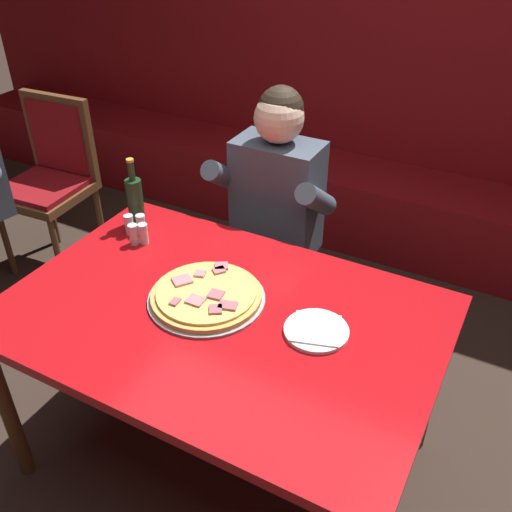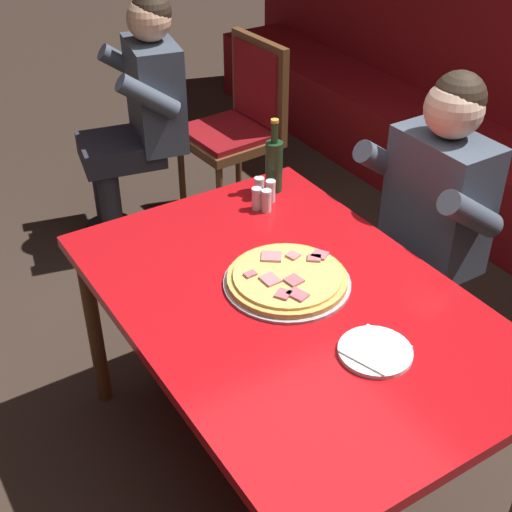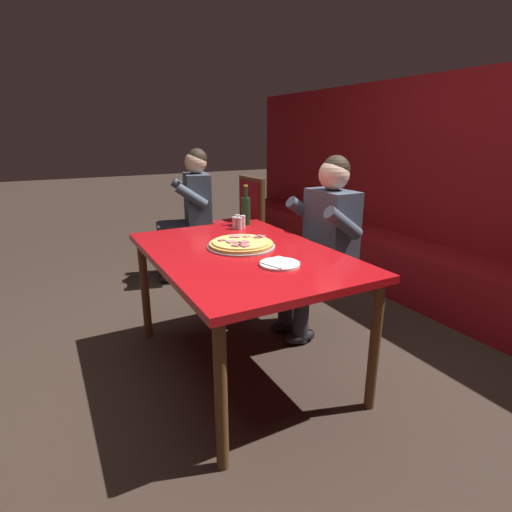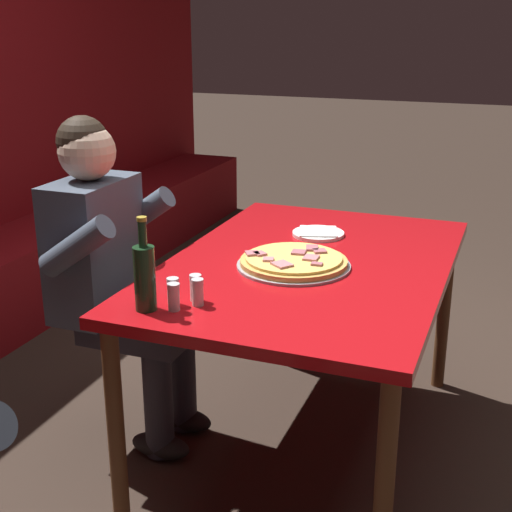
{
  "view_description": "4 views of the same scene",
  "coord_description": "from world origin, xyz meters",
  "views": [
    {
      "loc": [
        0.8,
        -1.24,
        2.0
      ],
      "look_at": [
        0.12,
        0.03,
        1.01
      ],
      "focal_mm": 40.0,
      "sensor_mm": 36.0,
      "label": 1
    },
    {
      "loc": [
        1.4,
        -1.01,
        2.12
      ],
      "look_at": [
        -0.21,
        0.01,
        0.8
      ],
      "focal_mm": 50.0,
      "sensor_mm": 36.0,
      "label": 2
    },
    {
      "loc": [
        1.99,
        -0.97,
        1.43
      ],
      "look_at": [
        0.1,
        0.04,
        0.76
      ],
      "focal_mm": 28.0,
      "sensor_mm": 36.0,
      "label": 3
    },
    {
      "loc": [
        -2.35,
        -0.69,
        1.61
      ],
      "look_at": [
        -0.08,
        0.18,
        0.79
      ],
      "focal_mm": 50.0,
      "sensor_mm": 36.0,
      "label": 4
    }
  ],
  "objects": [
    {
      "name": "pizza",
      "position": [
        -0.08,
        0.04,
        0.78
      ],
      "size": [
        0.41,
        0.41,
        0.05
      ],
      "color": "#9E9EA3",
      "rests_on": "main_dining_table"
    },
    {
      "name": "booth_bench",
      "position": [
        0.0,
        1.86,
        0.23
      ],
      "size": [
        6.46,
        0.48,
        0.46
      ],
      "primitive_type": "cube",
      "color": "maroon",
      "rests_on": "ground_plane"
    },
    {
      "name": "ground_plane",
      "position": [
        0.0,
        0.0,
        0.0
      ],
      "size": [
        24.0,
        24.0,
        0.0
      ],
      "primitive_type": "plane",
      "color": "#33261E"
    },
    {
      "name": "dining_chair_near_right",
      "position": [
        -1.59,
        0.78,
        0.58
      ],
      "size": [
        0.47,
        0.47,
        0.99
      ],
      "color": "brown",
      "rests_on": "ground_plane"
    },
    {
      "name": "shaker_red_pepper_flakes",
      "position": [
        -0.52,
        0.2,
        0.8
      ],
      "size": [
        0.04,
        0.04,
        0.09
      ],
      "color": "silver",
      "rests_on": "main_dining_table"
    },
    {
      "name": "beer_bottle",
      "position": [
        -0.6,
        0.33,
        0.87
      ],
      "size": [
        0.07,
        0.07,
        0.29
      ],
      "color": "#19381E",
      "rests_on": "main_dining_table"
    },
    {
      "name": "plate_white_paper",
      "position": [
        0.32,
        0.06,
        0.77
      ],
      "size": [
        0.21,
        0.21,
        0.02
      ],
      "color": "white",
      "rests_on": "main_dining_table"
    },
    {
      "name": "diner_standing_companion",
      "position": [
        -1.71,
        0.27,
        0.71
      ],
      "size": [
        0.58,
        0.59,
        1.27
      ],
      "color": "black",
      "rests_on": "ground_plane"
    },
    {
      "name": "shaker_parmesan",
      "position": [
        -0.54,
        0.28,
        0.8
      ],
      "size": [
        0.04,
        0.04,
        0.09
      ],
      "color": "silver",
      "rests_on": "main_dining_table"
    },
    {
      "name": "shaker_oregano",
      "position": [
        -0.58,
        0.25,
        0.8
      ],
      "size": [
        0.04,
        0.04,
        0.09
      ],
      "color": "silver",
      "rests_on": "main_dining_table"
    },
    {
      "name": "diner_seated_blue_shirt",
      "position": [
        -0.18,
        0.71,
        0.71
      ],
      "size": [
        0.53,
        0.53,
        1.27
      ],
      "color": "black",
      "rests_on": "ground_plane"
    },
    {
      "name": "main_dining_table",
      "position": [
        0.0,
        0.0,
        0.69
      ],
      "size": [
        1.46,
        0.98,
        0.76
      ],
      "color": "brown",
      "rests_on": "ground_plane"
    },
    {
      "name": "booth_wall_panel",
      "position": [
        0.0,
        2.18,
        0.95
      ],
      "size": [
        6.8,
        0.16,
        1.9
      ],
      "primitive_type": "cube",
      "color": "maroon",
      "rests_on": "ground_plane"
    },
    {
      "name": "shaker_black_pepper",
      "position": [
        -0.49,
        0.22,
        0.8
      ],
      "size": [
        0.04,
        0.04,
        0.09
      ],
      "color": "silver",
      "rests_on": "main_dining_table"
    }
  ]
}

